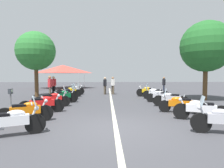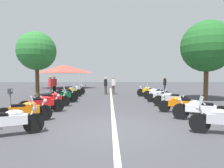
{
  "view_description": "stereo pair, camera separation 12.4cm",
  "coord_description": "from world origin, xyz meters",
  "px_view_note": "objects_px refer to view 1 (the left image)",
  "views": [
    {
      "loc": [
        -6.33,
        0.3,
        1.89
      ],
      "look_at": [
        5.23,
        0.0,
        1.3
      ],
      "focal_mm": 29.53,
      "sensor_mm": 36.0,
      "label": 1
    },
    {
      "loc": [
        -6.33,
        0.18,
        1.89
      ],
      "look_at": [
        5.23,
        0.0,
        1.3
      ],
      "focal_mm": 29.53,
      "sensor_mm": 36.0,
      "label": 2
    }
  ],
  "objects_px": {
    "motorcycle_right_row_3": "(171,99)",
    "parking_meter": "(11,98)",
    "bystander_3": "(50,85)",
    "roadside_tree_1": "(36,51)",
    "motorcycle_right_row_2": "(180,104)",
    "bystander_1": "(113,84)",
    "bystander_2": "(54,84)",
    "motorcycle_left_row_0": "(11,121)",
    "event_tent": "(63,69)",
    "motorcycle_left_row_1": "(26,111)",
    "motorcycle_right_row_4": "(161,96)",
    "motorcycle_left_row_4": "(62,96)",
    "motorcycle_left_row_5": "(65,94)",
    "motorcycle_right_row_5": "(156,93)",
    "bystander_0": "(105,84)",
    "bystander_4": "(164,84)",
    "motorcycle_left_row_3": "(52,99)",
    "motorcycle_left_row_6": "(69,92)",
    "motorcycle_left_row_7": "(74,90)",
    "motorcycle_left_row_2": "(42,104)",
    "motorcycle_right_row_6": "(149,91)",
    "roadside_tree_0": "(206,47)",
    "motorcycle_right_row_1": "(200,109)"
  },
  "relations": [
    {
      "from": "motorcycle_right_row_3",
      "to": "parking_meter",
      "type": "height_order",
      "value": "parking_meter"
    },
    {
      "from": "bystander_3",
      "to": "roadside_tree_1",
      "type": "xyz_separation_m",
      "value": [
        1.13,
        1.47,
        2.81
      ]
    },
    {
      "from": "motorcycle_right_row_2",
      "to": "bystander_1",
      "type": "relative_size",
      "value": 1.2
    },
    {
      "from": "bystander_1",
      "to": "bystander_2",
      "type": "distance_m",
      "value": 5.39
    },
    {
      "from": "motorcycle_left_row_0",
      "to": "event_tent",
      "type": "distance_m",
      "value": 20.13
    },
    {
      "from": "motorcycle_left_row_1",
      "to": "motorcycle_right_row_4",
      "type": "xyz_separation_m",
      "value": [
        4.98,
        -6.8,
        -0.01
      ]
    },
    {
      "from": "parking_meter",
      "to": "motorcycle_left_row_4",
      "type": "bearing_deg",
      "value": 78.55
    },
    {
      "from": "motorcycle_left_row_5",
      "to": "motorcycle_right_row_3",
      "type": "distance_m",
      "value": 7.54
    },
    {
      "from": "motorcycle_right_row_5",
      "to": "bystander_0",
      "type": "height_order",
      "value": "bystander_0"
    },
    {
      "from": "motorcycle_left_row_0",
      "to": "event_tent",
      "type": "relative_size",
      "value": 0.34
    },
    {
      "from": "bystander_1",
      "to": "bystander_4",
      "type": "relative_size",
      "value": 1.01
    },
    {
      "from": "bystander_2",
      "to": "motorcycle_right_row_3",
      "type": "bearing_deg",
      "value": 78.92
    },
    {
      "from": "motorcycle_left_row_3",
      "to": "motorcycle_right_row_4",
      "type": "xyz_separation_m",
      "value": [
        1.52,
        -6.8,
        -0.02
      ]
    },
    {
      "from": "motorcycle_right_row_5",
      "to": "bystander_4",
      "type": "height_order",
      "value": "bystander_4"
    },
    {
      "from": "motorcycle_right_row_3",
      "to": "bystander_4",
      "type": "xyz_separation_m",
      "value": [
        7.84,
        -2.03,
        0.51
      ]
    },
    {
      "from": "motorcycle_right_row_3",
      "to": "parking_meter",
      "type": "distance_m",
      "value": 8.31
    },
    {
      "from": "motorcycle_left_row_5",
      "to": "motorcycle_right_row_3",
      "type": "relative_size",
      "value": 0.99
    },
    {
      "from": "motorcycle_left_row_6",
      "to": "motorcycle_left_row_7",
      "type": "bearing_deg",
      "value": 67.21
    },
    {
      "from": "motorcycle_left_row_1",
      "to": "motorcycle_right_row_3",
      "type": "bearing_deg",
      "value": 1.38
    },
    {
      "from": "motorcycle_left_row_3",
      "to": "event_tent",
      "type": "distance_m",
      "value": 15.13
    },
    {
      "from": "motorcycle_left_row_3",
      "to": "motorcycle_right_row_3",
      "type": "distance_m",
      "value": 6.9
    },
    {
      "from": "bystander_1",
      "to": "motorcycle_left_row_0",
      "type": "bearing_deg",
      "value": 30.69
    },
    {
      "from": "motorcycle_left_row_3",
      "to": "motorcycle_right_row_2",
      "type": "height_order",
      "value": "motorcycle_left_row_3"
    },
    {
      "from": "parking_meter",
      "to": "bystander_0",
      "type": "bearing_deg",
      "value": 71.67
    },
    {
      "from": "motorcycle_left_row_7",
      "to": "parking_meter",
      "type": "distance_m",
      "value": 9.3
    },
    {
      "from": "motorcycle_left_row_7",
      "to": "bystander_3",
      "type": "bearing_deg",
      "value": -142.01
    },
    {
      "from": "motorcycle_left_row_1",
      "to": "motorcycle_left_row_2",
      "type": "bearing_deg",
      "value": 64.38
    },
    {
      "from": "motorcycle_left_row_2",
      "to": "motorcycle_left_row_7",
      "type": "height_order",
      "value": "motorcycle_left_row_2"
    },
    {
      "from": "bystander_2",
      "to": "bystander_4",
      "type": "bearing_deg",
      "value": 124.36
    },
    {
      "from": "bystander_3",
      "to": "bystander_2",
      "type": "bearing_deg",
      "value": 75.18
    },
    {
      "from": "motorcycle_left_row_0",
      "to": "motorcycle_left_row_5",
      "type": "height_order",
      "value": "motorcycle_left_row_5"
    },
    {
      "from": "motorcycle_left_row_2",
      "to": "motorcycle_right_row_6",
      "type": "relative_size",
      "value": 1.0
    },
    {
      "from": "motorcycle_left_row_0",
      "to": "motorcycle_left_row_2",
      "type": "xyz_separation_m",
      "value": [
        3.39,
        0.22,
        -0.0
      ]
    },
    {
      "from": "bystander_3",
      "to": "event_tent",
      "type": "height_order",
      "value": "event_tent"
    },
    {
      "from": "parking_meter",
      "to": "bystander_1",
      "type": "relative_size",
      "value": 0.77
    },
    {
      "from": "motorcycle_left_row_7",
      "to": "bystander_1",
      "type": "xyz_separation_m",
      "value": [
        0.33,
        -3.64,
        0.54
      ]
    },
    {
      "from": "roadside_tree_0",
      "to": "motorcycle_right_row_3",
      "type": "bearing_deg",
      "value": 127.49
    },
    {
      "from": "motorcycle_left_row_1",
      "to": "motorcycle_right_row_5",
      "type": "height_order",
      "value": "motorcycle_right_row_5"
    },
    {
      "from": "motorcycle_right_row_2",
      "to": "motorcycle_right_row_3",
      "type": "xyz_separation_m",
      "value": [
        1.74,
        -0.14,
        0.0
      ]
    },
    {
      "from": "motorcycle_right_row_3",
      "to": "bystander_4",
      "type": "height_order",
      "value": "bystander_4"
    },
    {
      "from": "motorcycle_left_row_6",
      "to": "event_tent",
      "type": "relative_size",
      "value": 0.37
    },
    {
      "from": "parking_meter",
      "to": "motorcycle_right_row_6",
      "type": "bearing_deg",
      "value": 48.26
    },
    {
      "from": "motorcycle_left_row_1",
      "to": "parking_meter",
      "type": "relative_size",
      "value": 1.51
    },
    {
      "from": "motorcycle_right_row_1",
      "to": "parking_meter",
      "type": "relative_size",
      "value": 1.57
    },
    {
      "from": "bystander_1",
      "to": "motorcycle_right_row_2",
      "type": "bearing_deg",
      "value": 66.6
    },
    {
      "from": "motorcycle_left_row_5",
      "to": "motorcycle_right_row_4",
      "type": "bearing_deg",
      "value": -39.35
    },
    {
      "from": "roadside_tree_1",
      "to": "motorcycle_right_row_2",
      "type": "bearing_deg",
      "value": -125.8
    },
    {
      "from": "motorcycle_left_row_2",
      "to": "motorcycle_right_row_3",
      "type": "distance_m",
      "value": 7.08
    },
    {
      "from": "motorcycle_right_row_2",
      "to": "bystander_1",
      "type": "distance_m",
      "value": 9.11
    },
    {
      "from": "motorcycle_left_row_3",
      "to": "motorcycle_left_row_1",
      "type": "bearing_deg",
      "value": -109.89
    }
  ]
}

